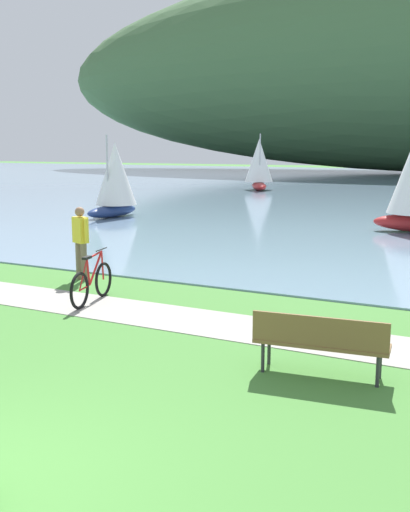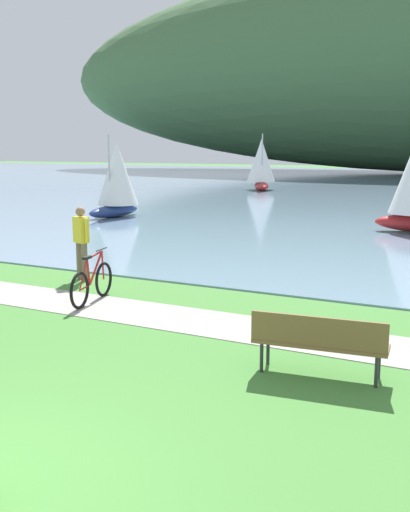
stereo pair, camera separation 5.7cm
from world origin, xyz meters
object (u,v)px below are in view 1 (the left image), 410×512
Objects in this scene: park_bench_near_camera at (320,340)px; sailboat_nearest_to_shore at (115,179)px; bicycle_leaning_near_bench at (92,283)px; sailboat_toward_hillside at (259,164)px; person_at_shoreline at (81,238)px.

park_bench_near_camera is 19.85m from sailboat_nearest_to_shore.
bicycle_leaning_near_bench is 0.44× the size of sailboat_toward_hillside.
sailboat_nearest_to_shore reaches higher than park_bench_near_camera.
bicycle_leaning_near_bench is (-5.22, 1.82, -0.12)m from park_bench_near_camera.
bicycle_leaning_near_bench is at bearing -73.41° from sailboat_toward_hillside.
bicycle_leaning_near_bench is 1.02× the size of person_at_shoreline.
sailboat_toward_hillside is at bearing 92.92° from sailboat_nearest_to_shore.
sailboat_nearest_to_shore reaches higher than bicycle_leaning_near_bench.
sailboat_toward_hillside is (-7.84, 29.88, 0.94)m from person_at_shoreline.
sailboat_toward_hillside reaches higher than person_at_shoreline.
park_bench_near_camera is at bearing -26.82° from person_at_shoreline.
person_at_shoreline is 30.90m from sailboat_toward_hillside.
sailboat_toward_hillside is at bearing 113.66° from park_bench_near_camera.
sailboat_toward_hillside is (-9.37, 31.46, 1.52)m from bicycle_leaning_near_bench.
sailboat_nearest_to_shore is at bearing -87.08° from sailboat_toward_hillside.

